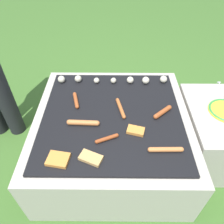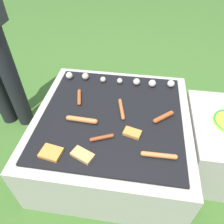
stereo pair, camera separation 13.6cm
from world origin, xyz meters
name	(u,v)px [view 2 (the right image)]	position (x,y,z in m)	size (l,w,h in m)	color
ground_plane	(112,154)	(0.00, 0.00, 0.00)	(14.00, 14.00, 0.00)	#3D6628
grill	(112,136)	(0.00, 0.00, 0.21)	(0.99, 0.99, 0.42)	#B2AA9E
side_ledge	(220,145)	(0.73, 0.03, 0.21)	(0.45, 0.60, 0.42)	#B2AA9E
sausage_back_right	(82,120)	(-0.17, -0.09, 0.44)	(0.20, 0.04, 0.03)	#C6753D
sausage_back_center	(79,97)	(-0.24, 0.12, 0.43)	(0.06, 0.16, 0.03)	#A34C23
sausage_mid_right	(122,109)	(0.06, 0.05, 0.43)	(0.06, 0.19, 0.02)	#B7602D
sausage_front_center	(163,117)	(0.32, 0.01, 0.44)	(0.13, 0.12, 0.03)	#A34C23
sausage_front_left	(102,138)	(-0.03, -0.21, 0.43)	(0.13, 0.07, 0.02)	#93421E
sausage_front_right	(159,155)	(0.29, -0.28, 0.43)	(0.19, 0.03, 0.03)	#C6753D
bread_slice_center	(132,133)	(0.14, -0.14, 0.43)	(0.11, 0.09, 0.02)	#D18438
bread_slice_right	(83,155)	(-0.11, -0.33, 0.43)	(0.13, 0.11, 0.02)	tan
bread_slice_left	(51,153)	(-0.28, -0.35, 0.43)	(0.12, 0.11, 0.02)	#D18438
mushroom_row	(121,80)	(0.02, 0.34, 0.45)	(0.81, 0.07, 0.05)	beige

